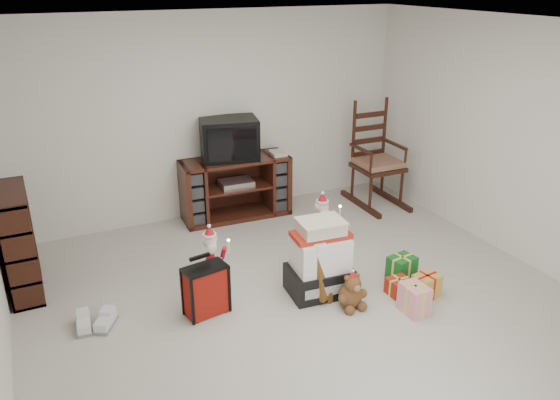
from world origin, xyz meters
The scene contains 13 objects.
room centered at (0.00, 0.00, 1.25)m, with size 5.01×5.01×2.51m.
tv_stand centered at (0.16, 2.23, 0.39)m, with size 1.37×0.55×0.77m.
bookshelf centered at (-2.33, 1.50, 0.49)m, with size 0.28×0.84×1.03m.
rocking_chair centered at (2.01, 1.87, 0.49)m, with size 0.59×0.95×1.43m.
gift_pile centered at (0.23, 0.20, 0.33)m, with size 0.63×0.49×0.75m.
red_suitcase centered at (-0.87, 0.32, 0.24)m, with size 0.40×0.25×0.56m.
stocking centered at (0.20, 0.05, 0.31)m, with size 0.29×0.12×0.62m, color #0B6B10, non-canonical shape.
teddy_bear centered at (0.36, -0.16, 0.15)m, with size 0.23×0.20×0.34m.
santa_figurine centered at (0.72, 1.03, 0.25)m, with size 0.32×0.30×0.65m.
mrs_claus_figurine centered at (-0.66, 0.81, 0.24)m, with size 0.31×0.29×0.63m.
sneaker_pair centered at (-1.83, 0.54, 0.05)m, with size 0.38×0.31×0.10m.
gift_cluster centered at (0.99, -0.23, 0.11)m, with size 0.49×0.76×0.23m.
crt_television centered at (0.12, 2.27, 1.02)m, with size 0.76×0.62×0.50m.
Camera 1 is at (-2.10, -3.75, 2.87)m, focal length 35.00 mm.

